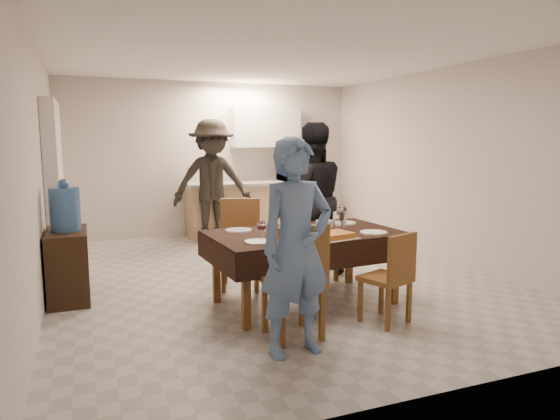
{
  "coord_description": "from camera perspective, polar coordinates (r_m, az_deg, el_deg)",
  "views": [
    {
      "loc": [
        -2.08,
        -5.46,
        1.65
      ],
      "look_at": [
        -0.05,
        -0.3,
        0.85
      ],
      "focal_mm": 32.0,
      "sensor_mm": 36.0,
      "label": 1
    }
  ],
  "objects": [
    {
      "name": "wall_back",
      "position": [
        8.72,
        -7.69,
        5.8
      ],
      "size": [
        5.0,
        0.02,
        2.6
      ],
      "primitive_type": "cube",
      "color": "beige",
      "rests_on": "floor"
    },
    {
      "name": "chair_far_right",
      "position": [
        5.75,
        4.31,
        -2.06
      ],
      "size": [
        0.52,
        0.53,
        0.56
      ],
      "rotation": [
        0.0,
        0.0,
        3.27
      ],
      "color": "brown",
      "rests_on": "floor"
    },
    {
      "name": "floor",
      "position": [
        6.07,
        -0.6,
        -7.6
      ],
      "size": [
        5.0,
        6.0,
        0.02
      ],
      "primitive_type": "cube",
      "color": "#B8B8B2",
      "rests_on": "ground"
    },
    {
      "name": "dining_table",
      "position": [
        4.97,
        2.9,
        -2.92
      ],
      "size": [
        1.94,
        1.22,
        0.73
      ],
      "rotation": [
        0.0,
        0.0,
        0.07
      ],
      "color": "black",
      "rests_on": "floor"
    },
    {
      "name": "plate_near_left",
      "position": [
        4.47,
        -2.54,
        -3.64
      ],
      "size": [
        0.24,
        0.24,
        0.01
      ],
      "primitive_type": "cylinder",
      "color": "white",
      "rests_on": "dining_table"
    },
    {
      "name": "wall_front",
      "position": [
        3.24,
        18.63,
        1.55
      ],
      "size": [
        5.0,
        0.02,
        2.6
      ],
      "primitive_type": "cube",
      "color": "beige",
      "rests_on": "floor"
    },
    {
      "name": "upper_cabinet",
      "position": [
        8.8,
        -1.7,
        9.47
      ],
      "size": [
        1.2,
        0.34,
        0.7
      ],
      "primitive_type": "cube",
      "color": "white",
      "rests_on": "wall_back"
    },
    {
      "name": "ceiling",
      "position": [
        5.92,
        -0.64,
        17.41
      ],
      "size": [
        5.0,
        6.0,
        0.02
      ],
      "primitive_type": "cube",
      "color": "white",
      "rests_on": "wall_back"
    },
    {
      "name": "person_near",
      "position": [
        3.78,
        1.88,
        -4.32
      ],
      "size": [
        0.65,
        0.46,
        1.66
      ],
      "primitive_type": "imported",
      "rotation": [
        0.0,
        0.0,
        0.11
      ],
      "color": "#5B7DAD",
      "rests_on": "floor"
    },
    {
      "name": "person_far",
      "position": [
        6.1,
        3.56,
        1.3
      ],
      "size": [
        0.99,
        0.83,
        1.84
      ],
      "primitive_type": "imported",
      "rotation": [
        0.0,
        0.0,
        2.99
      ],
      "color": "black",
      "rests_on": "floor"
    },
    {
      "name": "chair_near_right",
      "position": [
        4.52,
        12.53,
        -6.64
      ],
      "size": [
        0.48,
        0.49,
        0.45
      ],
      "rotation": [
        0.0,
        0.0,
        0.34
      ],
      "color": "brown",
      "rests_on": "floor"
    },
    {
      "name": "plate_far_left",
      "position": [
        5.03,
        -4.76,
        -2.32
      ],
      "size": [
        0.27,
        0.27,
        0.02
      ],
      "primitive_type": "cylinder",
      "color": "white",
      "rests_on": "dining_table"
    },
    {
      "name": "mushroom_dish",
      "position": [
        5.19,
        1.13,
        -1.83
      ],
      "size": [
        0.22,
        0.22,
        0.04
      ],
      "primitive_type": "cylinder",
      "color": "white",
      "rests_on": "dining_table"
    },
    {
      "name": "console",
      "position": [
        5.59,
        -23.04,
        -5.83
      ],
      "size": [
        0.39,
        0.78,
        0.72
      ],
      "primitive_type": "cube",
      "color": "#302110",
      "rests_on": "floor"
    },
    {
      "name": "wine_glass_b",
      "position": [
        5.4,
        7.14,
        -0.57
      ],
      "size": [
        0.09,
        0.09,
        0.21
      ],
      "primitive_type": null,
      "color": "white",
      "rests_on": "dining_table"
    },
    {
      "name": "water_pitcher",
      "position": [
        5.05,
        6.77,
        -1.25
      ],
      "size": [
        0.13,
        0.13,
        0.2
      ],
      "primitive_type": "cylinder",
      "color": "white",
      "rests_on": "dining_table"
    },
    {
      "name": "water_jug",
      "position": [
        5.48,
        -23.38,
        0.1
      ],
      "size": [
        0.29,
        0.29,
        0.44
      ],
      "primitive_type": "cylinder",
      "color": "#3E6DAB",
      "rests_on": "console"
    },
    {
      "name": "kitchen_worktop",
      "position": [
        8.6,
        -3.24,
        3.06
      ],
      "size": [
        2.24,
        0.64,
        0.05
      ],
      "primitive_type": "cube",
      "color": "#A5A5A0",
      "rests_on": "kitchen_base_cabinet"
    },
    {
      "name": "plate_far_right",
      "position": [
        5.49,
        7.33,
        -1.47
      ],
      "size": [
        0.26,
        0.26,
        0.02
      ],
      "primitive_type": "cylinder",
      "color": "white",
      "rests_on": "dining_table"
    },
    {
      "name": "wine_bottle",
      "position": [
        4.96,
        2.15,
        -0.62
      ],
      "size": [
        0.08,
        0.08,
        0.33
      ],
      "primitive_type": null,
      "color": "black",
      "rests_on": "dining_table"
    },
    {
      "name": "microwave",
      "position": [
        8.88,
        1.8,
        4.43
      ],
      "size": [
        0.58,
        0.39,
        0.32
      ],
      "primitive_type": "imported",
      "rotation": [
        0.0,
        0.0,
        3.14
      ],
      "color": "white",
      "rests_on": "kitchen_worktop"
    },
    {
      "name": "kitchen_base_cabinet",
      "position": [
        8.66,
        -3.22,
        0.06
      ],
      "size": [
        2.2,
        0.6,
        0.86
      ],
      "primitive_type": "cube",
      "color": "tan",
      "rests_on": "floor"
    },
    {
      "name": "savoury_tart",
      "position": [
        4.66,
        5.96,
        -2.92
      ],
      "size": [
        0.49,
        0.41,
        0.05
      ],
      "primitive_type": "cube",
      "rotation": [
        0.0,
        0.0,
        0.21
      ],
      "color": "#C28939",
      "rests_on": "dining_table"
    },
    {
      "name": "person_kitchen",
      "position": [
        7.94,
        -7.72,
        3.23
      ],
      "size": [
        1.26,
        0.72,
        1.95
      ],
      "primitive_type": "imported",
      "color": "black",
      "rests_on": "floor"
    },
    {
      "name": "wall_left",
      "position": [
        5.49,
        -25.88,
        3.7
      ],
      "size": [
        0.02,
        6.0,
        2.6
      ],
      "primitive_type": "cube",
      "color": "beige",
      "rests_on": "floor"
    },
    {
      "name": "chair_far_left",
      "position": [
        5.43,
        -4.32,
        -3.01
      ],
      "size": [
        0.56,
        0.57,
        0.53
      ],
      "rotation": [
        0.0,
        0.0,
        2.81
      ],
      "color": "brown",
      "rests_on": "floor"
    },
    {
      "name": "wine_glass_a",
      "position": [
        4.51,
        -2.15,
        -2.35
      ],
      "size": [
        0.09,
        0.09,
        0.19
      ],
      "primitive_type": null,
      "color": "white",
      "rests_on": "dining_table"
    },
    {
      "name": "chair_near_left",
      "position": [
        4.06,
        2.0,
        -6.87
      ],
      "size": [
        0.47,
        0.47,
        0.53
      ],
      "rotation": [
        0.0,
        0.0,
        0.05
      ],
      "color": "brown",
      "rests_on": "floor"
    },
    {
      "name": "plate_near_right",
      "position": [
        4.98,
        10.65,
        -2.54
      ],
      "size": [
        0.26,
        0.26,
        0.02
      ],
      "primitive_type": "cylinder",
      "color": "white",
      "rests_on": "dining_table"
    },
    {
      "name": "stub_partition",
      "position": [
        6.7,
        -24.31,
        2.31
      ],
      "size": [
        0.15,
        1.4,
        2.1
      ],
      "primitive_type": "cube",
      "color": "silver",
      "rests_on": "floor"
    },
    {
      "name": "wall_right",
      "position": [
        7.13,
        18.57,
        4.94
      ],
      "size": [
        0.02,
        6.0,
        2.6
      ],
      "primitive_type": "cube",
      "color": "beige",
      "rests_on": "floor"
    },
    {
      "name": "salad_bowl",
      "position": [
        5.24,
        5.08,
        -1.59
      ],
      "size": [
        0.18,
        0.18,
        0.07
      ],
      "primitive_type": "cylinder",
      "color": "white",
      "rests_on": "dining_table"
    },
    {
      "name": "wine_glass_c",
      "position": [
        5.14,
        -0.5,
        -1.11
      ],
      "size": [
        0.08,
        0.08,
        0.18
      ],
      "primitive_type": null,
      "color": "white",
      "rests_on": "dining_table"
    }
  ]
}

